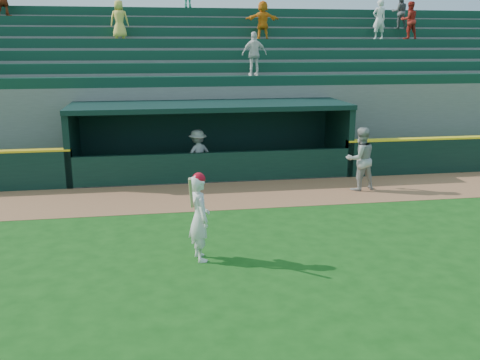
# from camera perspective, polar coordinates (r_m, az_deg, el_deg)

# --- Properties ---
(ground) EXTENTS (120.00, 120.00, 0.00)m
(ground) POSITION_cam_1_polar(r_m,az_deg,el_deg) (11.46, 1.33, -8.27)
(ground) COLOR #154912
(ground) RESTS_ON ground
(warning_track) EXTENTS (40.00, 3.00, 0.01)m
(warning_track) POSITION_cam_1_polar(r_m,az_deg,el_deg) (16.04, -1.95, -1.63)
(warning_track) COLOR #945E3B
(warning_track) RESTS_ON ground
(dugout_player_front) EXTENTS (1.06, 0.89, 1.96)m
(dugout_player_front) POSITION_cam_1_polar(r_m,az_deg,el_deg) (16.83, 12.70, 2.20)
(dugout_player_front) COLOR #9D9D98
(dugout_player_front) RESTS_ON ground
(dugout_player_inside) EXTENTS (1.23, 1.01, 1.65)m
(dugout_player_inside) POSITION_cam_1_polar(r_m,az_deg,el_deg) (17.97, -4.51, 2.76)
(dugout_player_inside) COLOR #ACABA6
(dugout_player_inside) RESTS_ON ground
(dugout) EXTENTS (9.40, 2.80, 2.46)m
(dugout) POSITION_cam_1_polar(r_m,az_deg,el_deg) (18.76, -3.24, 4.92)
(dugout) COLOR slate
(dugout) RESTS_ON ground
(stands) EXTENTS (34.50, 6.25, 7.57)m
(stands) POSITION_cam_1_polar(r_m,az_deg,el_deg) (23.14, -4.58, 9.27)
(stands) COLOR slate
(stands) RESTS_ON ground
(batter_at_plate) EXTENTS (0.56, 0.85, 1.89)m
(batter_at_plate) POSITION_cam_1_polar(r_m,az_deg,el_deg) (11.09, -4.35, -3.91)
(batter_at_plate) COLOR silver
(batter_at_plate) RESTS_ON ground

